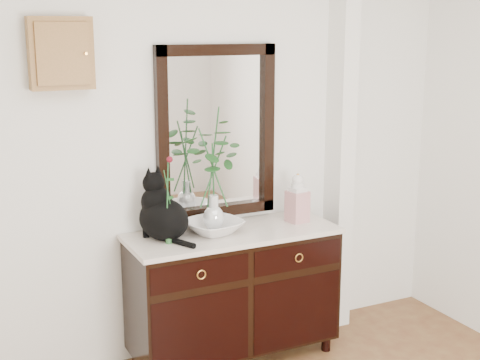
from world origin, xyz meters
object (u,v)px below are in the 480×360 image
cat (163,206)px  lotus_bowl (214,227)px  ginger_jar (297,197)px  sideboard (233,288)px

cat → lotus_bowl: (0.31, -0.03, -0.16)m
cat → ginger_jar: cat is taller
ginger_jar → cat: bearing=177.9°
sideboard → ginger_jar: ginger_jar is taller
sideboard → lotus_bowl: 0.44m
lotus_bowl → cat: bearing=175.1°
sideboard → cat: (-0.43, 0.05, 0.58)m
sideboard → ginger_jar: (0.47, 0.01, 0.54)m
sideboard → lotus_bowl: lotus_bowl is taller
sideboard → ginger_jar: bearing=1.7°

